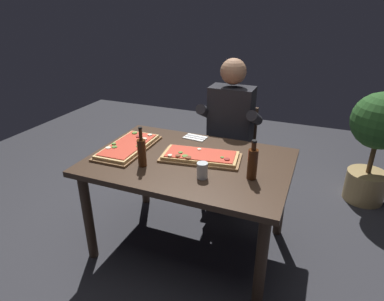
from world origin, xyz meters
name	(u,v)px	position (x,y,z in m)	size (l,w,h in m)	color
ground_plane	(190,243)	(0.00, 0.00, 0.00)	(6.40, 6.40, 0.00)	#2D2D33
dining_table	(189,172)	(0.00, 0.00, 0.64)	(1.40, 0.96, 0.74)	#3D2B1E
pizza_rectangular_front	(200,156)	(0.07, 0.04, 0.76)	(0.59, 0.34, 0.05)	olive
pizza_rectangular_left	(128,147)	(-0.49, -0.01, 0.76)	(0.30, 0.58, 0.05)	brown
wine_bottle_dark	(142,152)	(-0.26, -0.20, 0.84)	(0.06, 0.06, 0.28)	#47230F
oil_bottle_amber	(253,163)	(0.46, -0.10, 0.85)	(0.06, 0.06, 0.26)	#47230F
tumbler_near_camera	(202,170)	(0.18, -0.21, 0.79)	(0.07, 0.07, 0.10)	silver
napkin_cutlery_set	(195,138)	(-0.11, 0.39, 0.74)	(0.19, 0.13, 0.01)	white
diner_chair	(232,148)	(0.07, 0.86, 0.49)	(0.44, 0.44, 0.87)	#3D2B1E
seated_diner	(229,127)	(0.07, 0.74, 0.74)	(0.53, 0.41, 1.33)	#23232D
potted_plant_corner	(377,137)	(1.30, 1.23, 0.65)	(0.51, 0.51, 1.05)	tan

